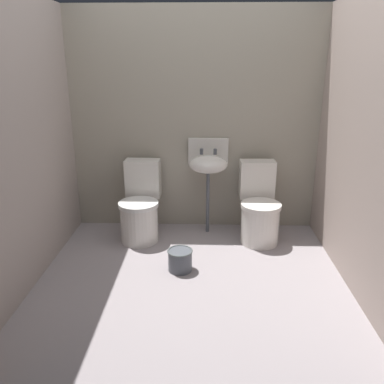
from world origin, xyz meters
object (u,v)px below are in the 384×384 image
object	(u,v)px
bucket	(180,260)
toilet_right	(259,210)
toilet_left	(140,208)
sink	(208,163)

from	to	relation	value
bucket	toilet_right	bearing A→B (deg)	41.18
toilet_left	toilet_right	xyz separation A→B (m)	(1.21, 0.00, 0.00)
toilet_right	sink	xyz separation A→B (m)	(-0.52, 0.19, 0.43)
sink	bucket	bearing A→B (deg)	-105.95
toilet_left	sink	distance (m)	0.84
toilet_left	sink	size ratio (longest dim) A/B	0.79
sink	bucket	xyz separation A→B (m)	(-0.25, -0.86, -0.65)
toilet_left	toilet_right	bearing A→B (deg)	-178.27
toilet_right	bucket	distance (m)	1.04
toilet_right	bucket	xyz separation A→B (m)	(-0.77, -0.67, -0.22)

